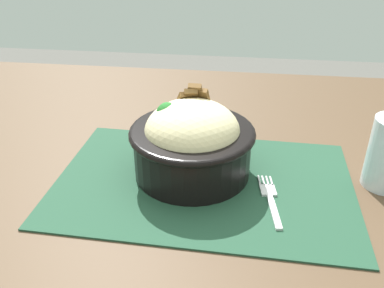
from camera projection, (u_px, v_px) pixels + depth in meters
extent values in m
cube|color=#4C3826|center=(191.00, 187.00, 0.65)|extent=(1.34, 0.98, 0.03)
cylinder|color=#412F20|center=(12.00, 191.00, 1.27)|extent=(0.04, 0.04, 0.72)
cube|color=#1E422D|center=(204.00, 182.00, 0.63)|extent=(0.45, 0.30, 0.00)
cylinder|color=black|center=(192.00, 151.00, 0.63)|extent=(0.18, 0.18, 0.08)
torus|color=black|center=(192.00, 132.00, 0.61)|extent=(0.19, 0.19, 0.01)
ellipsoid|color=beige|center=(192.00, 132.00, 0.61)|extent=(0.20, 0.20, 0.09)
sphere|color=#236726|center=(168.00, 114.00, 0.61)|extent=(0.03, 0.03, 0.03)
cylinder|color=orange|center=(202.00, 119.00, 0.60)|extent=(0.04, 0.02, 0.01)
cylinder|color=orange|center=(180.00, 116.00, 0.61)|extent=(0.01, 0.04, 0.01)
cube|color=brown|center=(203.00, 100.00, 0.64)|extent=(0.03, 0.03, 0.05)
cube|color=brown|center=(197.00, 97.00, 0.64)|extent=(0.02, 0.04, 0.05)
cube|color=brown|center=(190.00, 98.00, 0.64)|extent=(0.03, 0.05, 0.04)
cube|color=brown|center=(184.00, 100.00, 0.64)|extent=(0.03, 0.04, 0.04)
cube|color=silver|center=(275.00, 214.00, 0.56)|extent=(0.02, 0.06, 0.00)
cube|color=silver|center=(270.00, 198.00, 0.59)|extent=(0.01, 0.01, 0.00)
cube|color=silver|center=(268.00, 190.00, 0.60)|extent=(0.03, 0.03, 0.00)
cube|color=silver|center=(271.00, 180.00, 0.62)|extent=(0.01, 0.02, 0.00)
cube|color=silver|center=(267.00, 180.00, 0.62)|extent=(0.01, 0.02, 0.00)
cube|color=silver|center=(263.00, 180.00, 0.62)|extent=(0.01, 0.02, 0.00)
cube|color=silver|center=(259.00, 180.00, 0.62)|extent=(0.01, 0.02, 0.00)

